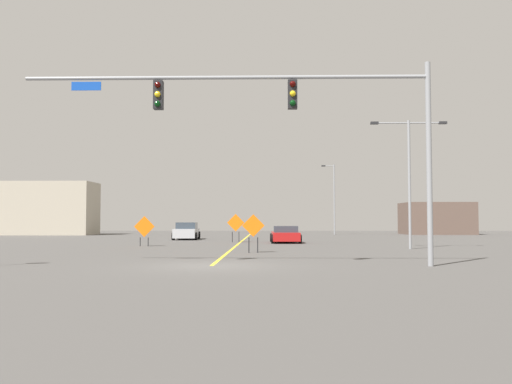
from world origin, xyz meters
TOP-DOWN VIEW (x-y plane):
  - ground at (0.00, 0.00)m, footprint 127.11×127.11m
  - road_centre_stripe at (0.00, 35.31)m, footprint 0.16×70.62m
  - traffic_signal_assembly at (2.89, -0.01)m, footprint 14.89×0.44m
  - street_lamp_far_left at (10.15, 11.63)m, footprint 4.36×0.24m
  - street_lamp_far_right at (9.50, 42.59)m, footprint 1.52×0.24m
  - construction_sign_left_shoulder at (-5.75, 14.56)m, footprint 1.32×0.14m
  - construction_sign_right_lane at (1.30, 7.92)m, footprint 1.15×0.14m
  - construction_sign_left_lane at (-0.35, 20.85)m, footprint 1.29×0.24m
  - car_silver_approaching at (-4.87, 26.69)m, footprint 2.18×4.60m
  - car_red_distant at (3.30, 20.21)m, footprint 2.20×4.52m
  - roadside_building_east at (21.42, 43.75)m, footprint 7.48×5.77m
  - roadside_building_west at (-22.95, 40.58)m, footprint 11.31×5.01m

SIDE VIEW (x-z plane):
  - ground at x=0.00m, z-range 0.00..0.00m
  - road_centre_stripe at x=0.00m, z-range 0.00..0.01m
  - car_red_distant at x=3.30m, z-range -0.04..1.18m
  - car_silver_approaching at x=-4.87m, z-range -0.04..1.40m
  - construction_sign_left_shoulder at x=-5.75m, z-range 0.22..2.12m
  - construction_sign_right_lane at x=1.30m, z-range 0.27..2.22m
  - construction_sign_left_lane at x=-0.35m, z-range 0.29..2.39m
  - roadside_building_east at x=21.42m, z-range 0.00..3.63m
  - roadside_building_west at x=-22.95m, z-range 0.00..5.83m
  - street_lamp_far_right at x=9.50m, z-range 0.38..8.34m
  - street_lamp_far_left at x=10.15m, z-range 0.79..8.18m
  - traffic_signal_assembly at x=2.89m, z-range 1.90..9.32m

